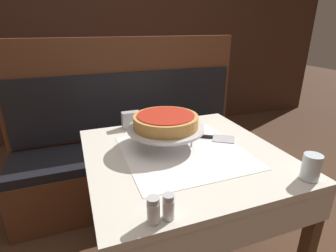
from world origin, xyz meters
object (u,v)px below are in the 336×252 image
(dining_table_rear, at_px, (145,89))
(salt_shaker, at_px, (153,210))
(condiment_caddy, at_px, (133,74))
(deep_dish_pizza, at_px, (166,121))
(pepper_shaker, at_px, (169,207))
(booth_bench, at_px, (135,154))
(dining_table_front, at_px, (184,170))
(napkin_holder, at_px, (131,119))
(pizza_pan_stand, at_px, (166,129))
(water_glass_near, at_px, (311,167))
(pizza_server, at_px, (212,137))

(dining_table_rear, bearing_deg, salt_shaker, -104.86)
(salt_shaker, relative_size, condiment_caddy, 0.57)
(deep_dish_pizza, bearing_deg, pepper_shaker, -109.12)
(booth_bench, height_order, condiment_caddy, booth_bench)
(dining_table_front, relative_size, condiment_caddy, 5.98)
(dining_table_rear, height_order, pepper_shaker, pepper_shaker)
(dining_table_front, xyz_separation_m, napkin_holder, (-0.16, 0.39, 0.14))
(salt_shaker, xyz_separation_m, napkin_holder, (0.11, 0.78, 0.00))
(pizza_pan_stand, bearing_deg, salt_shaker, -113.92)
(booth_bench, relative_size, pizza_pan_stand, 4.75)
(dining_table_rear, height_order, booth_bench, booth_bench)
(booth_bench, distance_m, water_glass_near, 1.31)
(dining_table_front, bearing_deg, pizza_pan_stand, 117.04)
(water_glass_near, xyz_separation_m, salt_shaker, (-0.62, -0.02, -0.01))
(pepper_shaker, relative_size, napkin_holder, 0.82)
(dining_table_front, xyz_separation_m, booth_bench, (-0.05, 0.79, -0.28))
(pepper_shaker, xyz_separation_m, napkin_holder, (0.06, 0.78, 0.00))
(booth_bench, relative_size, pepper_shaker, 21.26)
(pizza_server, bearing_deg, deep_dish_pizza, 177.40)
(deep_dish_pizza, xyz_separation_m, condiment_caddy, (0.23, 1.67, -0.07))
(pepper_shaker, bearing_deg, dining_table_front, 60.22)
(napkin_holder, relative_size, condiment_caddy, 0.68)
(dining_table_front, height_order, pepper_shaker, pepper_shaker)
(pizza_pan_stand, distance_m, salt_shaker, 0.54)
(dining_table_rear, xyz_separation_m, pizza_pan_stand, (-0.33, -1.56, 0.18))
(dining_table_front, distance_m, pizza_server, 0.24)
(booth_bench, xyz_separation_m, deep_dish_pizza, (0.00, -0.69, 0.51))
(dining_table_front, distance_m, water_glass_near, 0.54)
(pepper_shaker, bearing_deg, salt_shaker, -180.00)
(pepper_shaker, bearing_deg, deep_dish_pizza, 70.88)
(pizza_pan_stand, distance_m, napkin_holder, 0.31)
(condiment_caddy, bearing_deg, pizza_server, -89.43)
(dining_table_rear, distance_m, napkin_holder, 1.35)
(booth_bench, relative_size, salt_shaker, 20.83)
(dining_table_front, xyz_separation_m, pizza_pan_stand, (-0.05, 0.10, 0.18))
(pizza_pan_stand, xyz_separation_m, water_glass_near, (0.41, -0.47, -0.03))
(booth_bench, bearing_deg, pepper_shaker, -98.09)
(dining_table_front, bearing_deg, water_glass_near, -46.48)
(dining_table_rear, relative_size, water_glass_near, 7.50)
(pizza_server, relative_size, salt_shaker, 2.91)
(pizza_pan_stand, relative_size, pepper_shaker, 4.48)
(water_glass_near, bearing_deg, pizza_server, 108.81)
(condiment_caddy, bearing_deg, deep_dish_pizza, -97.90)
(deep_dish_pizza, height_order, salt_shaker, deep_dish_pizza)
(dining_table_rear, xyz_separation_m, deep_dish_pizza, (-0.33, -1.56, 0.22))
(booth_bench, bearing_deg, salt_shaker, -100.34)
(dining_table_rear, height_order, deep_dish_pizza, deep_dish_pizza)
(booth_bench, xyz_separation_m, salt_shaker, (-0.22, -1.18, 0.43))
(dining_table_front, height_order, salt_shaker, salt_shaker)
(dining_table_front, relative_size, pizza_server, 3.59)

